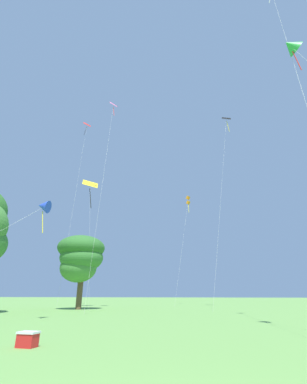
{
  "coord_description": "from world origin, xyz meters",
  "views": [
    {
      "loc": [
        0.42,
        -2.2,
        1.48
      ],
      "look_at": [
        -6.62,
        25.89,
        12.45
      ],
      "focal_mm": 25.53,
      "sensor_mm": 36.0,
      "label": 1
    }
  ],
  "objects_px": {
    "kite_blue_delta": "(43,206)",
    "tree_left_oak": "(81,257)",
    "kite_yellow_diamond": "(90,190)",
    "kite_green_small": "(291,46)",
    "picnic_cooler": "(28,339)",
    "kite_red_high": "(85,134)",
    "kite_orange_box": "(188,201)",
    "kite_black_large": "(226,127)",
    "kite_pink_low": "(112,114)"
  },
  "relations": [
    {
      "from": "tree_left_oak",
      "to": "picnic_cooler",
      "type": "xyz_separation_m",
      "value": [
        10.1,
        -21.18,
        -5.44
      ]
    },
    {
      "from": "kite_red_high",
      "to": "kite_yellow_diamond",
      "type": "bearing_deg",
      "value": -29.82
    },
    {
      "from": "kite_blue_delta",
      "to": "kite_pink_low",
      "type": "height_order",
      "value": "kite_pink_low"
    },
    {
      "from": "kite_blue_delta",
      "to": "picnic_cooler",
      "type": "relative_size",
      "value": 16.99
    },
    {
      "from": "kite_orange_box",
      "to": "kite_blue_delta",
      "type": "height_order",
      "value": "kite_orange_box"
    },
    {
      "from": "kite_blue_delta",
      "to": "tree_left_oak",
      "type": "relative_size",
      "value": 1.26
    },
    {
      "from": "kite_orange_box",
      "to": "tree_left_oak",
      "type": "xyz_separation_m",
      "value": [
        -10.88,
        -16.93,
        -11.57
      ]
    },
    {
      "from": "kite_green_small",
      "to": "kite_blue_delta",
      "type": "relative_size",
      "value": 1.42
    },
    {
      "from": "kite_blue_delta",
      "to": "kite_yellow_diamond",
      "type": "relative_size",
      "value": 0.58
    },
    {
      "from": "kite_orange_box",
      "to": "kite_red_high",
      "type": "distance_m",
      "value": 21.1
    },
    {
      "from": "kite_yellow_diamond",
      "to": "kite_pink_low",
      "type": "bearing_deg",
      "value": -44.89
    },
    {
      "from": "kite_red_high",
      "to": "picnic_cooler",
      "type": "relative_size",
      "value": 48.76
    },
    {
      "from": "kite_red_high",
      "to": "kite_black_large",
      "type": "distance_m",
      "value": 22.66
    },
    {
      "from": "kite_orange_box",
      "to": "picnic_cooler",
      "type": "height_order",
      "value": "kite_orange_box"
    },
    {
      "from": "kite_green_small",
      "to": "tree_left_oak",
      "type": "height_order",
      "value": "kite_green_small"
    },
    {
      "from": "kite_blue_delta",
      "to": "kite_red_high",
      "type": "relative_size",
      "value": 0.35
    },
    {
      "from": "kite_blue_delta",
      "to": "kite_red_high",
      "type": "height_order",
      "value": "kite_red_high"
    },
    {
      "from": "kite_green_small",
      "to": "picnic_cooler",
      "type": "bearing_deg",
      "value": -158.51
    },
    {
      "from": "kite_black_large",
      "to": "kite_blue_delta",
      "type": "bearing_deg",
      "value": -123.7
    },
    {
      "from": "kite_orange_box",
      "to": "kite_black_large",
      "type": "height_order",
      "value": "kite_black_large"
    },
    {
      "from": "kite_orange_box",
      "to": "picnic_cooler",
      "type": "bearing_deg",
      "value": -91.17
    },
    {
      "from": "kite_blue_delta",
      "to": "kite_pink_low",
      "type": "xyz_separation_m",
      "value": [
        -1.32,
        13.25,
        17.47
      ]
    },
    {
      "from": "kite_blue_delta",
      "to": "kite_black_large",
      "type": "xyz_separation_m",
      "value": [
        13.75,
        20.61,
        17.76
      ]
    },
    {
      "from": "kite_orange_box",
      "to": "kite_yellow_diamond",
      "type": "bearing_deg",
      "value": -135.03
    },
    {
      "from": "kite_green_small",
      "to": "tree_left_oak",
      "type": "xyz_separation_m",
      "value": [
        -20.57,
        17.05,
        -8.19
      ]
    },
    {
      "from": "kite_blue_delta",
      "to": "picnic_cooler",
      "type": "xyz_separation_m",
      "value": [
        5.63,
        -7.25,
        -6.93
      ]
    },
    {
      "from": "kite_pink_low",
      "to": "kite_green_small",
      "type": "bearing_deg",
      "value": -43.23
    },
    {
      "from": "kite_blue_delta",
      "to": "picnic_cooler",
      "type": "distance_m",
      "value": 11.5
    },
    {
      "from": "kite_green_small",
      "to": "kite_blue_delta",
      "type": "distance_m",
      "value": 17.72
    },
    {
      "from": "kite_green_small",
      "to": "kite_red_high",
      "type": "xyz_separation_m",
      "value": [
        -24.94,
        22.78,
        12.72
      ]
    },
    {
      "from": "kite_red_high",
      "to": "tree_left_oak",
      "type": "relative_size",
      "value": 3.61
    },
    {
      "from": "kite_blue_delta",
      "to": "tree_left_oak",
      "type": "height_order",
      "value": "tree_left_oak"
    },
    {
      "from": "kite_black_large",
      "to": "kite_red_high",
      "type": "bearing_deg",
      "value": -177.57
    },
    {
      "from": "kite_blue_delta",
      "to": "kite_yellow_diamond",
      "type": "distance_m",
      "value": 21.11
    },
    {
      "from": "kite_pink_low",
      "to": "kite_yellow_diamond",
      "type": "xyz_separation_m",
      "value": [
        -4.95,
        4.93,
        -8.78
      ]
    },
    {
      "from": "kite_orange_box",
      "to": "kite_black_large",
      "type": "distance_m",
      "value": 14.75
    },
    {
      "from": "kite_green_small",
      "to": "kite_black_large",
      "type": "distance_m",
      "value": 26.3
    },
    {
      "from": "kite_red_high",
      "to": "tree_left_oak",
      "type": "distance_m",
      "value": 22.11
    },
    {
      "from": "tree_left_oak",
      "to": "picnic_cooler",
      "type": "bearing_deg",
      "value": -64.51
    },
    {
      "from": "kite_red_high",
      "to": "picnic_cooler",
      "type": "xyz_separation_m",
      "value": [
        14.47,
        -26.91,
        -26.35
      ]
    },
    {
      "from": "kite_pink_low",
      "to": "kite_red_high",
      "type": "height_order",
      "value": "kite_red_high"
    },
    {
      "from": "kite_blue_delta",
      "to": "kite_yellow_diamond",
      "type": "height_order",
      "value": "kite_yellow_diamond"
    },
    {
      "from": "kite_orange_box",
      "to": "tree_left_oak",
      "type": "bearing_deg",
      "value": -122.72
    },
    {
      "from": "kite_pink_low",
      "to": "picnic_cooler",
      "type": "xyz_separation_m",
      "value": [
        6.95,
        -20.5,
        -24.4
      ]
    },
    {
      "from": "kite_black_large",
      "to": "picnic_cooler",
      "type": "xyz_separation_m",
      "value": [
        -8.11,
        -27.87,
        -24.69
      ]
    },
    {
      "from": "tree_left_oak",
      "to": "kite_red_high",
      "type": "bearing_deg",
      "value": 127.34
    },
    {
      "from": "kite_orange_box",
      "to": "kite_black_large",
      "type": "bearing_deg",
      "value": -54.42
    },
    {
      "from": "picnic_cooler",
      "to": "kite_red_high",
      "type": "bearing_deg",
      "value": 118.26
    },
    {
      "from": "kite_black_large",
      "to": "tree_left_oak",
      "type": "relative_size",
      "value": 3.36
    },
    {
      "from": "kite_yellow_diamond",
      "to": "kite_black_large",
      "type": "relative_size",
      "value": 0.64
    }
  ]
}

